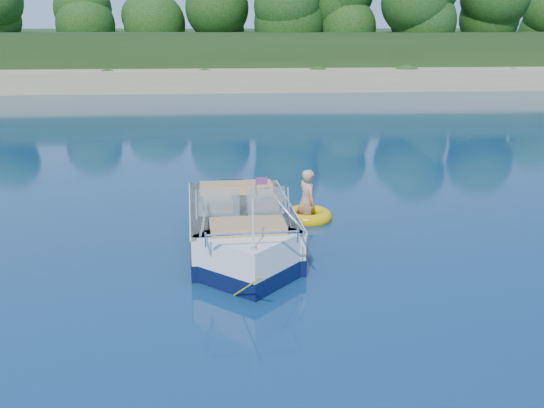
# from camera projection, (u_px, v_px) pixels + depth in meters

# --- Properties ---
(ground) EXTENTS (160.00, 160.00, 0.00)m
(ground) POSITION_uv_depth(u_px,v_px,m) (177.00, 340.00, 9.12)
(ground) COLOR #0A2547
(ground) RESTS_ON ground
(shoreline) EXTENTS (170.00, 59.00, 6.00)m
(shoreline) POSITION_uv_depth(u_px,v_px,m) (215.00, 57.00, 69.79)
(shoreline) COLOR #A2825E
(shoreline) RESTS_ON ground
(treeline) EXTENTS (150.00, 7.12, 8.19)m
(treeline) POSITION_uv_depth(u_px,v_px,m) (211.00, 11.00, 46.75)
(treeline) COLOR black
(treeline) RESTS_ON ground
(motorboat) EXTENTS (2.37, 6.03, 2.01)m
(motorboat) POSITION_uv_depth(u_px,v_px,m) (242.00, 232.00, 12.65)
(motorboat) COLOR white
(motorboat) RESTS_ON ground
(tow_tube) EXTENTS (1.27, 1.27, 0.32)m
(tow_tube) POSITION_uv_depth(u_px,v_px,m) (307.00, 216.00, 14.76)
(tow_tube) COLOR #FDB905
(tow_tube) RESTS_ON ground
(boy) EXTENTS (0.72, 0.95, 1.71)m
(boy) POSITION_uv_depth(u_px,v_px,m) (306.00, 218.00, 14.87)
(boy) COLOR tan
(boy) RESTS_ON ground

